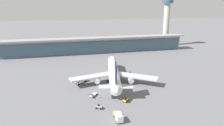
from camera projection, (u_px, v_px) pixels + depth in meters
name	position (u px, v px, depth m)	size (l,w,h in m)	color
ground_plane	(121.00, 86.00, 116.91)	(1200.00, 1200.00, 0.00)	slate
airliner_on_stand	(114.00, 73.00, 122.13)	(49.60, 65.51, 17.61)	white
service_truck_near_nose_grey	(99.00, 107.00, 90.55)	(3.32, 3.04, 2.05)	gray
service_truck_under_wing_yellow	(118.00, 117.00, 80.99)	(2.48, 7.33, 3.10)	yellow
service_truck_mid_apron_grey	(130.00, 74.00, 135.29)	(3.27, 2.57, 2.05)	gray
service_truck_by_tail_yellow	(81.00, 80.00, 120.89)	(7.92, 7.40, 2.95)	yellow
service_truck_on_taxiway_yellow	(126.00, 100.00, 97.16)	(3.26, 3.19, 2.05)	yellow
service_truck_at_far_stand_white	(93.00, 95.00, 103.05)	(5.43, 6.07, 2.70)	silver
terminal_building	(94.00, 45.00, 196.64)	(183.60, 12.80, 15.20)	#B2ADA3
control_tower	(167.00, 17.00, 228.41)	(12.00, 12.00, 59.01)	#B2ADA3
safety_cone_alpha	(101.00, 97.00, 101.99)	(0.62, 0.62, 0.70)	orange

